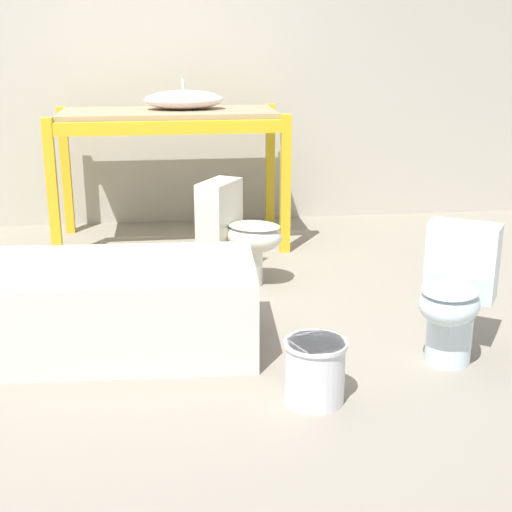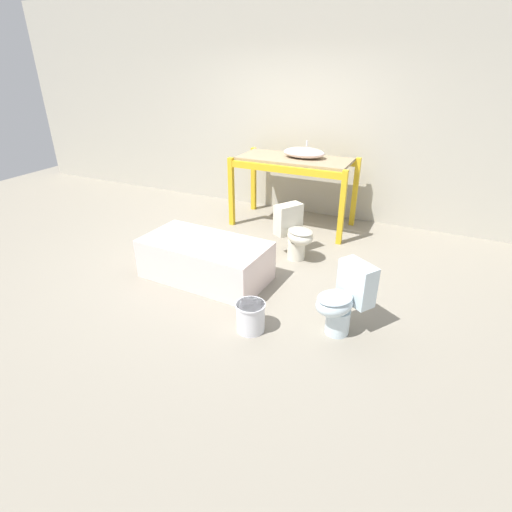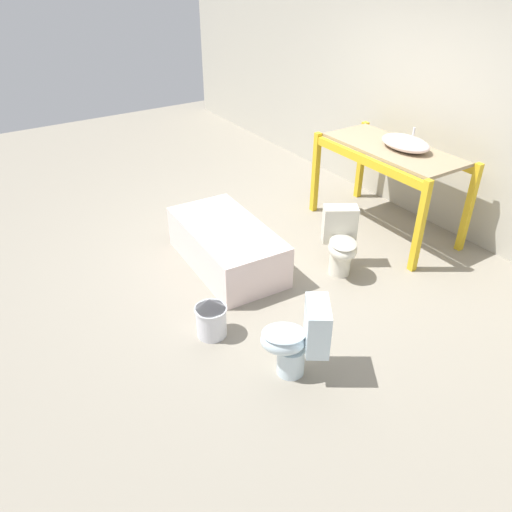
{
  "view_description": "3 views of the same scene",
  "coord_description": "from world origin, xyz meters",
  "px_view_note": "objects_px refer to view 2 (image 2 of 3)",
  "views": [
    {
      "loc": [
        0.21,
        -3.95,
        1.55
      ],
      "look_at": [
        0.64,
        -0.6,
        0.49
      ],
      "focal_mm": 50.0,
      "sensor_mm": 36.0,
      "label": 1
    },
    {
      "loc": [
        2.16,
        -3.9,
        2.27
      ],
      "look_at": [
        0.61,
        -0.61,
        0.46
      ],
      "focal_mm": 28.0,
      "sensor_mm": 36.0,
      "label": 2
    },
    {
      "loc": [
        3.82,
        -2.68,
        2.89
      ],
      "look_at": [
        0.67,
        -0.64,
        0.53
      ],
      "focal_mm": 35.0,
      "sensor_mm": 36.0,
      "label": 3
    }
  ],
  "objects_px": {
    "toilet_far": "(295,232)",
    "bucket_white": "(251,316)",
    "sink_basin": "(304,153)",
    "bathtub_main": "(205,257)",
    "toilet_near": "(344,299)"
  },
  "relations": [
    {
      "from": "toilet_far",
      "to": "bucket_white",
      "type": "xyz_separation_m",
      "value": [
        0.17,
        -1.59,
        -0.19
      ]
    },
    {
      "from": "bucket_white",
      "to": "sink_basin",
      "type": "bearing_deg",
      "value": 99.76
    },
    {
      "from": "bathtub_main",
      "to": "toilet_far",
      "type": "bearing_deg",
      "value": 54.53
    },
    {
      "from": "toilet_far",
      "to": "bucket_white",
      "type": "distance_m",
      "value": 1.61
    },
    {
      "from": "sink_basin",
      "to": "toilet_far",
      "type": "height_order",
      "value": "sink_basin"
    },
    {
      "from": "toilet_near",
      "to": "toilet_far",
      "type": "relative_size",
      "value": 1.0
    },
    {
      "from": "toilet_near",
      "to": "toilet_far",
      "type": "height_order",
      "value": "same"
    },
    {
      "from": "sink_basin",
      "to": "toilet_far",
      "type": "xyz_separation_m",
      "value": [
        0.29,
        -1.08,
        -0.74
      ]
    },
    {
      "from": "toilet_near",
      "to": "bucket_white",
      "type": "height_order",
      "value": "toilet_near"
    },
    {
      "from": "sink_basin",
      "to": "toilet_near",
      "type": "height_order",
      "value": "sink_basin"
    },
    {
      "from": "bathtub_main",
      "to": "bucket_white",
      "type": "distance_m",
      "value": 1.13
    },
    {
      "from": "sink_basin",
      "to": "bathtub_main",
      "type": "distance_m",
      "value": 2.2
    },
    {
      "from": "bathtub_main",
      "to": "toilet_near",
      "type": "distance_m",
      "value": 1.69
    },
    {
      "from": "toilet_far",
      "to": "sink_basin",
      "type": "bearing_deg",
      "value": 46.75
    },
    {
      "from": "toilet_near",
      "to": "bucket_white",
      "type": "relative_size",
      "value": 2.33
    }
  ]
}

